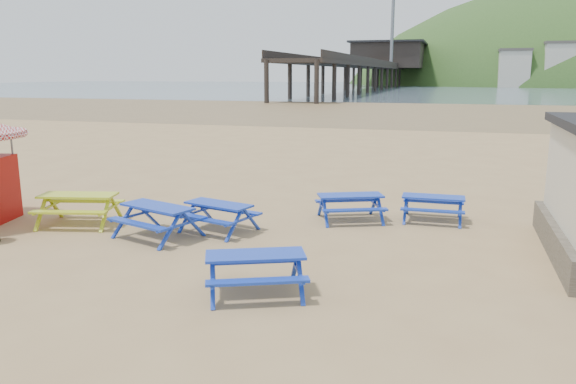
% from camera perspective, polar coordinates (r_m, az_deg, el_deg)
% --- Properties ---
extents(ground, '(400.00, 400.00, 0.00)m').
position_cam_1_polar(ground, '(14.18, -2.93, -5.09)').
color(ground, tan).
rests_on(ground, ground).
extents(wet_sand, '(400.00, 400.00, 0.00)m').
position_cam_1_polar(wet_sand, '(68.06, 12.76, 8.14)').
color(wet_sand, olive).
rests_on(wet_sand, ground).
extents(sea, '(400.00, 400.00, 0.00)m').
position_cam_1_polar(sea, '(182.89, 15.30, 10.21)').
color(sea, '#4A5C6A').
rests_on(sea, ground).
extents(picnic_table_blue_a, '(2.17, 1.92, 0.77)m').
position_cam_1_polar(picnic_table_blue_a, '(15.13, -7.04, -2.56)').
color(picnic_table_blue_a, '#1624B5').
rests_on(picnic_table_blue_a, ground).
extents(picnic_table_blue_b, '(1.75, 1.42, 0.73)m').
position_cam_1_polar(picnic_table_blue_b, '(16.60, 14.50, -1.63)').
color(picnic_table_blue_b, '#1624B5').
rests_on(picnic_table_blue_b, ground).
extents(picnic_table_blue_c, '(2.26, 2.07, 0.77)m').
position_cam_1_polar(picnic_table_blue_c, '(16.20, 6.34, -1.58)').
color(picnic_table_blue_c, '#1624B5').
rests_on(picnic_table_blue_c, ground).
extents(picnic_table_blue_d, '(2.42, 2.18, 0.84)m').
position_cam_1_polar(picnic_table_blue_d, '(14.84, -13.08, -2.92)').
color(picnic_table_blue_d, '#1624B5').
rests_on(picnic_table_blue_d, ground).
extents(picnic_table_blue_e, '(2.33, 2.14, 0.79)m').
position_cam_1_polar(picnic_table_blue_e, '(10.89, -3.31, -8.24)').
color(picnic_table_blue_e, '#1624B5').
rests_on(picnic_table_blue_e, ground).
extents(picnic_table_yellow, '(2.40, 2.10, 0.87)m').
position_cam_1_polar(picnic_table_yellow, '(16.74, -20.45, -1.65)').
color(picnic_table_yellow, '#A9D01D').
rests_on(picnic_table_yellow, ground).
extents(pier, '(24.00, 220.00, 39.29)m').
position_cam_1_polar(pier, '(192.34, 9.98, 12.14)').
color(pier, black).
rests_on(pier, ground).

